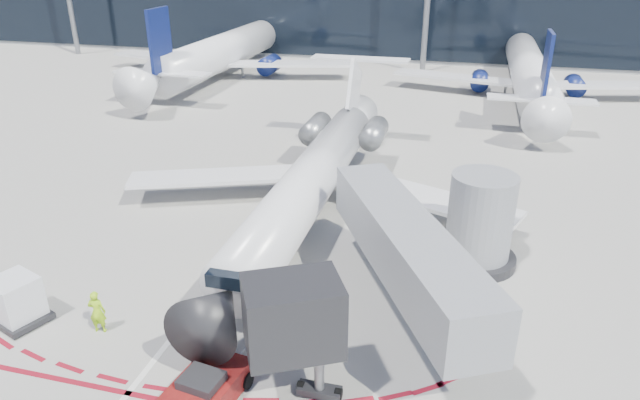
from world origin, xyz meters
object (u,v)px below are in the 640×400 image
(uld_container, at_px, (17,301))
(pushback_tug, at_px, (207,388))
(regional_jet, at_px, (316,174))
(ramp_worker, at_px, (97,312))

(uld_container, bearing_deg, pushback_tug, 7.16)
(regional_jet, relative_size, pushback_tug, 5.79)
(pushback_tug, height_order, uld_container, uld_container)
(ramp_worker, height_order, uld_container, uld_container)
(pushback_tug, relative_size, ramp_worker, 2.62)
(pushback_tug, bearing_deg, uld_container, 175.39)
(ramp_worker, distance_m, uld_container, 3.73)
(regional_jet, xyz_separation_m, ramp_worker, (-5.73, -13.57, -1.50))
(regional_jet, relative_size, uld_container, 10.75)
(regional_jet, height_order, ramp_worker, regional_jet)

